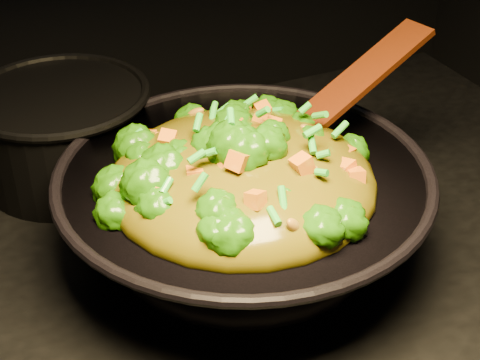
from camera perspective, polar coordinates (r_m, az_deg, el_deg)
name	(u,v)px	position (r m, az deg, el deg)	size (l,w,h in m)	color
wok	(244,215)	(0.83, 0.29, -2.73)	(0.40, 0.40, 0.11)	black
stir_fry	(242,146)	(0.75, 0.15, 2.63)	(0.28, 0.28, 0.10)	#215D06
spatula	(336,99)	(0.85, 7.45, 6.27)	(0.29, 0.04, 0.01)	#3A1505
back_pot	(64,133)	(0.99, -13.50, 3.54)	(0.22, 0.22, 0.13)	black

